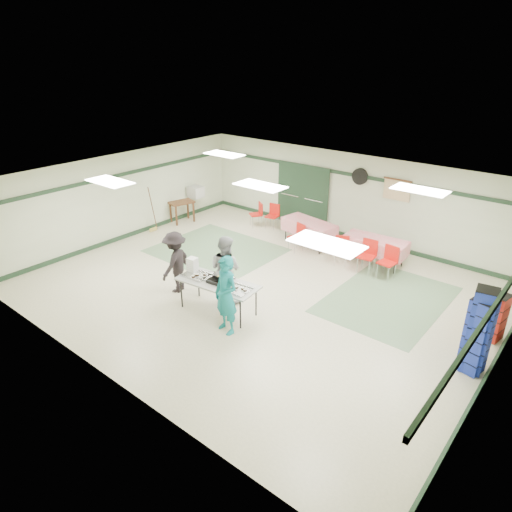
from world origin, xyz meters
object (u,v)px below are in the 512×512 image
Objects in this scene: dining_table_b at (309,227)px; chair_d at (298,234)px; chair_a at (368,252)px; chair_b at (342,247)px; chair_loose_b at (258,212)px; crate_stack_blue_b at (479,331)px; serving_table at (218,284)px; crate_stack_blue_a at (477,336)px; broom at (153,209)px; volunteer_teal at (226,295)px; volunteer_grey at (225,269)px; office_printer at (196,192)px; dining_table_a at (375,245)px; crate_stack_red at (494,316)px; chair_loose_a at (273,213)px; printer_table at (182,205)px; volunteer_dark at (176,262)px; chair_c at (389,259)px.

chair_d reaches higher than dining_table_b.
chair_a reaches higher than chair_b.
crate_stack_blue_b is (7.99, -3.44, 0.36)m from chair_loose_b.
serving_table is 1.31× the size of crate_stack_blue_a.
chair_d is at bearing 8.55° from broom.
chair_b is at bearing 71.05° from serving_table.
volunteer_teal is 4.69m from chair_a.
volunteer_grey is 0.96× the size of crate_stack_blue_b.
office_printer is at bearing 151.65° from volunteer_teal.
chair_loose_b is 0.54× the size of crate_stack_blue_a.
chair_loose_b is 3.51m from broom.
chair_a reaches higher than dining_table_a.
office_printer is at bearing 75.71° from broom.
crate_stack_red is 0.69× the size of broom.
dining_table_a is 0.93m from chair_b.
crate_stack_red reaches higher than chair_loose_b.
dining_table_a is 4.78m from crate_stack_blue_a.
crate_stack_red is at bearing -24.01° from chair_a.
dining_table_b is at bearing 108.09° from chair_d.
volunteer_teal is 0.96× the size of dining_table_b.
volunteer_teal reaches higher than volunteer_grey.
chair_loose_a is at bearing 154.06° from crate_stack_blue_b.
volunteer_teal is at bearing -20.06° from printer_table.
chair_a is at bearing -4.33° from dining_table_b.
broom is (-3.71, 2.29, -0.00)m from volunteer_dark.
chair_a is 7.12m from broom.
broom reaches higher than office_printer.
chair_loose_a is 0.48× the size of crate_stack_blue_b.
crate_stack_blue_a and broom have the same top height.
serving_table is 1.16× the size of crate_stack_blue_b.
chair_b is at bearing -110.76° from volunteer_grey.
broom reaches higher than dining_table_b.
chair_a is 1.10× the size of chair_loose_b.
office_printer reaches higher than dining_table_a.
chair_c reaches higher than dining_table_a.
serving_table is 2.44× the size of chair_loose_a.
office_printer is at bearing -174.41° from chair_c.
crate_stack_red is at bearing 47.25° from volunteer_teal.
chair_c is 0.86× the size of crate_stack_red.
chair_loose_a is at bearing 174.21° from dining_table_b.
broom reaches higher than chair_loose_a.
chair_loose_a is at bearing 58.03° from chair_loose_b.
chair_d is 0.80× the size of crate_stack_red.
volunteer_teal is 3.55× the size of office_printer.
chair_b is at bearing 98.29° from volunteer_teal.
dining_table_a is at bearing -117.35° from volunteer_grey.
volunteer_grey is 5.32m from broom.
printer_table is at bearing -156.83° from dining_table_b.
printer_table is at bearing -88.61° from office_printer.
volunteer_grey is 6.17m from office_printer.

